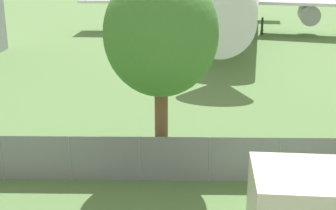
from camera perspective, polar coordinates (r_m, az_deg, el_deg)
name	(u,v)px	position (r m, az deg, el deg)	size (l,w,h in m)	color
perimeter_fence	(209,159)	(17.20, 5.07, -6.63)	(56.07, 0.07, 1.73)	gray
tree_left_of_cabin	(161,35)	(16.96, -0.87, 8.54)	(4.16, 4.16, 7.57)	brown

